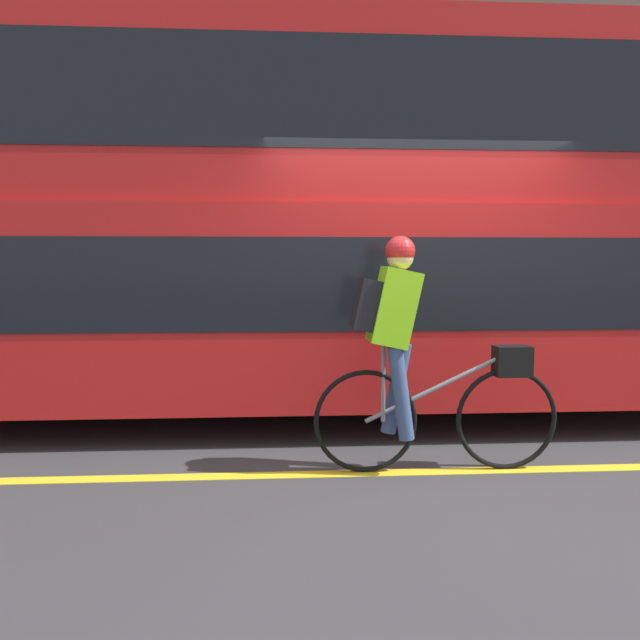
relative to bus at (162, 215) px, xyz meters
The scene contains 6 objects.
ground_plane 3.45m from the bus, 36.43° to the right, with size 80.00×80.00×0.00m, color #38383A.
road_center_line 3.54m from the bus, 39.31° to the right, with size 50.00×0.14×0.01m, color yellow.
sidewalk_curb 4.95m from the bus, 60.19° to the left, with size 60.00×2.01×0.13m.
building_facade 5.73m from the bus, 66.08° to the left, with size 60.00×0.30×6.32m.
bus is the anchor object (origin of this frame).
cyclist_on_bike 2.98m from the bus, 41.20° to the right, with size 1.79×0.32×1.71m.
Camera 1 is at (-1.14, -4.53, 1.52)m, focal length 35.00 mm.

